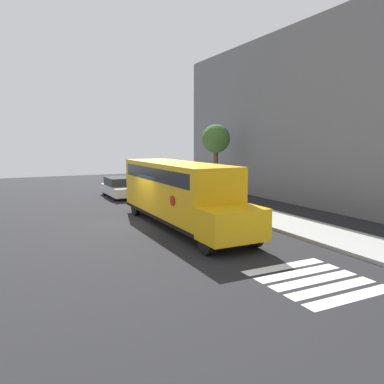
{
  "coord_description": "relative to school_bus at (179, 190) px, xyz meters",
  "views": [
    {
      "loc": [
        18.32,
        -6.27,
        4.23
      ],
      "look_at": [
        1.91,
        1.89,
        1.75
      ],
      "focal_mm": 35.0,
      "sensor_mm": 36.0,
      "label": 1
    }
  ],
  "objects": [
    {
      "name": "ground_plane",
      "position": [
        -1.42,
        -1.39,
        -1.83
      ],
      "size": [
        60.0,
        60.0,
        0.0
      ],
      "primitive_type": "plane",
      "color": "black"
    },
    {
      "name": "sidewalk_strip",
      "position": [
        -1.42,
        5.11,
        -1.75
      ],
      "size": [
        44.0,
        3.0,
        0.15
      ],
      "color": "#9E9E99",
      "rests_on": "ground"
    },
    {
      "name": "building_backdrop",
      "position": [
        -1.42,
        11.61,
        4.09
      ],
      "size": [
        32.0,
        4.0,
        11.83
      ],
      "color": "slate",
      "rests_on": "ground"
    },
    {
      "name": "crosswalk_stripes",
      "position": [
        8.7,
        0.61,
        -1.82
      ],
      "size": [
        3.3,
        3.2,
        0.01
      ],
      "color": "white",
      "rests_on": "ground"
    },
    {
      "name": "school_bus",
      "position": [
        0.0,
        0.0,
        0.0
      ],
      "size": [
        10.64,
        2.57,
        3.18
      ],
      "color": "#EAA80F",
      "rests_on": "ground"
    },
    {
      "name": "parked_car",
      "position": [
        -11.08,
        -0.0,
        -1.09
      ],
      "size": [
        4.6,
        1.8,
        1.49
      ],
      "color": "silver",
      "rests_on": "ground"
    },
    {
      "name": "tree_near_sidewalk",
      "position": [
        -8.92,
        7.28,
        2.51
      ],
      "size": [
        2.24,
        2.24,
        5.57
      ],
      "color": "brown",
      "rests_on": "ground"
    }
  ]
}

